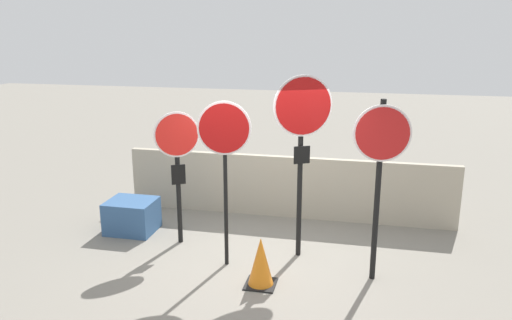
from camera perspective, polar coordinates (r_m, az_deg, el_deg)
ground_plane at (r=7.52m, az=1.27°, el=-11.32°), size 40.00×40.00×0.00m
fence_back at (r=8.96m, az=3.53°, el=-3.08°), size 5.88×0.12×1.12m
stop_sign_0 at (r=7.65m, az=-8.98°, el=0.92°), size 0.62×0.36×2.12m
stop_sign_1 at (r=6.75m, az=-3.63°, el=1.94°), size 0.73×0.17×2.39m
stop_sign_2 at (r=7.03m, az=5.30°, el=3.71°), size 0.78×0.42×2.70m
stop_sign_3 at (r=6.54m, az=14.04°, el=0.42°), size 0.73×0.17×2.47m
traffic_cone_0 at (r=6.71m, az=0.54°, el=-11.56°), size 0.41×0.41×0.68m
storage_crate at (r=8.65m, az=-14.00°, el=-6.21°), size 0.78×0.66×0.54m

